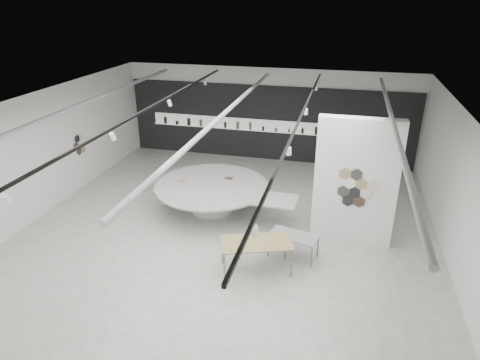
% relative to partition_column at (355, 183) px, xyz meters
% --- Properties ---
extents(room, '(12.02, 14.02, 3.82)m').
position_rel_partition_column_xyz_m(room, '(-3.59, -1.00, 0.27)').
color(room, beige).
rests_on(room, ground).
extents(back_wall_display, '(11.80, 0.27, 3.10)m').
position_rel_partition_column_xyz_m(back_wall_display, '(-3.58, 5.94, -0.26)').
color(back_wall_display, black).
rests_on(back_wall_display, ground).
extents(partition_column, '(2.20, 0.38, 3.60)m').
position_rel_partition_column_xyz_m(partition_column, '(0.00, 0.00, 0.00)').
color(partition_column, white).
rests_on(partition_column, ground).
extents(display_island, '(4.64, 3.68, 0.92)m').
position_rel_partition_column_xyz_m(display_island, '(-4.28, 0.81, -1.20)').
color(display_island, white).
rests_on(display_island, ground).
extents(sample_table_wood, '(1.93, 1.41, 0.82)m').
position_rel_partition_column_xyz_m(sample_table_wood, '(-2.28, -2.03, -1.04)').
color(sample_table_wood, '#9A864F').
rests_on(sample_table_wood, ground).
extents(sample_table_stone, '(1.37, 0.88, 0.65)m').
position_rel_partition_column_xyz_m(sample_table_stone, '(-1.45, -1.19, -1.21)').
color(sample_table_stone, gray).
rests_on(sample_table_stone, ground).
extents(kitchen_counter, '(1.57, 0.75, 1.20)m').
position_rel_partition_column_xyz_m(kitchen_counter, '(-0.34, 5.53, -1.37)').
color(kitchen_counter, white).
rests_on(kitchen_counter, ground).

